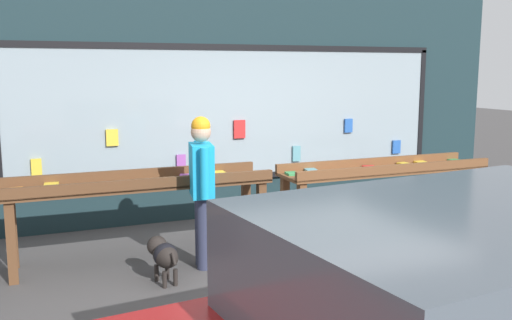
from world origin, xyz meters
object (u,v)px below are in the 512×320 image
(display_table_left, at_px, (141,190))
(display_table_right, at_px, (384,174))
(person_browsing, at_px, (202,181))
(small_dog, at_px, (164,254))

(display_table_left, height_order, display_table_right, display_table_left)
(person_browsing, bearing_deg, display_table_right, -69.20)
(person_browsing, xyz_separation_m, small_dog, (-0.48, -0.28, -0.63))
(display_table_right, distance_m, person_browsing, 2.63)
(display_table_right, relative_size, person_browsing, 1.77)
(display_table_left, relative_size, small_dog, 4.96)
(small_dog, bearing_deg, display_table_right, -84.64)
(display_table_left, distance_m, person_browsing, 0.72)
(person_browsing, bearing_deg, small_dog, 130.92)
(display_table_left, distance_m, small_dog, 0.90)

